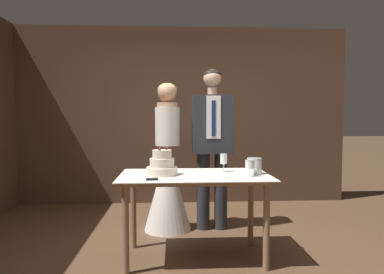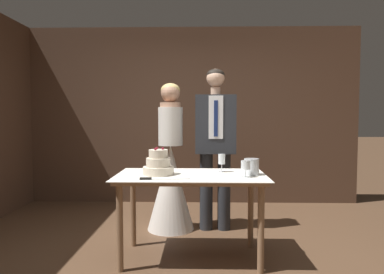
{
  "view_description": "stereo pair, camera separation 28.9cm",
  "coord_description": "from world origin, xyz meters",
  "px_view_note": "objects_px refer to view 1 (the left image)",
  "views": [
    {
      "loc": [
        -0.13,
        -2.93,
        1.3
      ],
      "look_at": [
        0.08,
        0.58,
        1.1
      ],
      "focal_mm": 32.0,
      "sensor_mm": 36.0,
      "label": 1
    },
    {
      "loc": [
        0.16,
        -2.93,
        1.3
      ],
      "look_at": [
        0.08,
        0.58,
        1.1
      ],
      "focal_mm": 32.0,
      "sensor_mm": 36.0,
      "label": 2
    }
  ],
  "objects_px": {
    "tiered_cake": "(162,165)",
    "wine_glass_near": "(250,165)",
    "bride": "(168,176)",
    "hurricane_candle": "(254,166)",
    "cake_table": "(195,185)",
    "groom": "(212,139)",
    "cake_knife": "(162,179)",
    "wine_glass_middle": "(224,160)"
  },
  "relations": [
    {
      "from": "wine_glass_near",
      "to": "wine_glass_middle",
      "type": "xyz_separation_m",
      "value": [
        -0.19,
        0.28,
        0.02
      ]
    },
    {
      "from": "cake_knife",
      "to": "wine_glass_near",
      "type": "xyz_separation_m",
      "value": [
        0.77,
        0.13,
        0.09
      ]
    },
    {
      "from": "cake_knife",
      "to": "groom",
      "type": "height_order",
      "value": "groom"
    },
    {
      "from": "cake_table",
      "to": "wine_glass_middle",
      "type": "bearing_deg",
      "value": 27.5
    },
    {
      "from": "wine_glass_middle",
      "to": "groom",
      "type": "xyz_separation_m",
      "value": [
        -0.03,
        0.68,
        0.15
      ]
    },
    {
      "from": "tiered_cake",
      "to": "groom",
      "type": "xyz_separation_m",
      "value": [
        0.56,
        0.84,
        0.18
      ]
    },
    {
      "from": "bride",
      "to": "wine_glass_middle",
      "type": "bearing_deg",
      "value": -51.03
    },
    {
      "from": "cake_table",
      "to": "tiered_cake",
      "type": "distance_m",
      "value": 0.35
    },
    {
      "from": "hurricane_candle",
      "to": "bride",
      "type": "distance_m",
      "value": 1.18
    },
    {
      "from": "bride",
      "to": "groom",
      "type": "bearing_deg",
      "value": -0.07
    },
    {
      "from": "groom",
      "to": "cake_table",
      "type": "bearing_deg",
      "value": -107.31
    },
    {
      "from": "wine_glass_near",
      "to": "groom",
      "type": "relative_size",
      "value": 0.08
    },
    {
      "from": "wine_glass_near",
      "to": "groom",
      "type": "height_order",
      "value": "groom"
    },
    {
      "from": "cake_knife",
      "to": "wine_glass_middle",
      "type": "xyz_separation_m",
      "value": [
        0.58,
        0.41,
        0.11
      ]
    },
    {
      "from": "bride",
      "to": "wine_glass_near",
      "type": "bearing_deg",
      "value": -52.42
    },
    {
      "from": "hurricane_candle",
      "to": "bride",
      "type": "relative_size",
      "value": 0.09
    },
    {
      "from": "tiered_cake",
      "to": "hurricane_candle",
      "type": "distance_m",
      "value": 0.85
    },
    {
      "from": "hurricane_candle",
      "to": "wine_glass_near",
      "type": "bearing_deg",
      "value": -119.44
    },
    {
      "from": "cake_knife",
      "to": "groom",
      "type": "bearing_deg",
      "value": 56.6
    },
    {
      "from": "cake_knife",
      "to": "wine_glass_near",
      "type": "height_order",
      "value": "wine_glass_near"
    },
    {
      "from": "cake_table",
      "to": "wine_glass_near",
      "type": "height_order",
      "value": "wine_glass_near"
    },
    {
      "from": "wine_glass_middle",
      "to": "bride",
      "type": "distance_m",
      "value": 0.91
    },
    {
      "from": "tiered_cake",
      "to": "wine_glass_near",
      "type": "distance_m",
      "value": 0.79
    },
    {
      "from": "wine_glass_near",
      "to": "wine_glass_middle",
      "type": "distance_m",
      "value": 0.34
    },
    {
      "from": "cake_knife",
      "to": "hurricane_candle",
      "type": "distance_m",
      "value": 0.89
    },
    {
      "from": "cake_table",
      "to": "cake_knife",
      "type": "relative_size",
      "value": 3.2
    },
    {
      "from": "wine_glass_near",
      "to": "hurricane_candle",
      "type": "height_order",
      "value": "hurricane_candle"
    },
    {
      "from": "cake_knife",
      "to": "wine_glass_middle",
      "type": "relative_size",
      "value": 2.46
    },
    {
      "from": "wine_glass_near",
      "to": "bride",
      "type": "xyz_separation_m",
      "value": [
        -0.74,
        0.96,
        -0.25
      ]
    },
    {
      "from": "tiered_cake",
      "to": "cake_knife",
      "type": "height_order",
      "value": "tiered_cake"
    },
    {
      "from": "groom",
      "to": "cake_knife",
      "type": "bearing_deg",
      "value": -116.81
    },
    {
      "from": "tiered_cake",
      "to": "bride",
      "type": "distance_m",
      "value": 0.87
    },
    {
      "from": "hurricane_candle",
      "to": "bride",
      "type": "xyz_separation_m",
      "value": [
        -0.81,
        0.83,
        -0.22
      ]
    },
    {
      "from": "groom",
      "to": "tiered_cake",
      "type": "bearing_deg",
      "value": -123.51
    },
    {
      "from": "hurricane_candle",
      "to": "tiered_cake",
      "type": "bearing_deg",
      "value": -179.61
    },
    {
      "from": "tiered_cake",
      "to": "cake_knife",
      "type": "bearing_deg",
      "value": -89.28
    },
    {
      "from": "tiered_cake",
      "to": "groom",
      "type": "distance_m",
      "value": 1.02
    },
    {
      "from": "tiered_cake",
      "to": "groom",
      "type": "bearing_deg",
      "value": 56.49
    },
    {
      "from": "cake_table",
      "to": "cake_knife",
      "type": "height_order",
      "value": "cake_knife"
    },
    {
      "from": "tiered_cake",
      "to": "hurricane_candle",
      "type": "relative_size",
      "value": 1.91
    },
    {
      "from": "wine_glass_near",
      "to": "hurricane_candle",
      "type": "distance_m",
      "value": 0.15
    },
    {
      "from": "bride",
      "to": "groom",
      "type": "relative_size",
      "value": 0.91
    }
  ]
}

